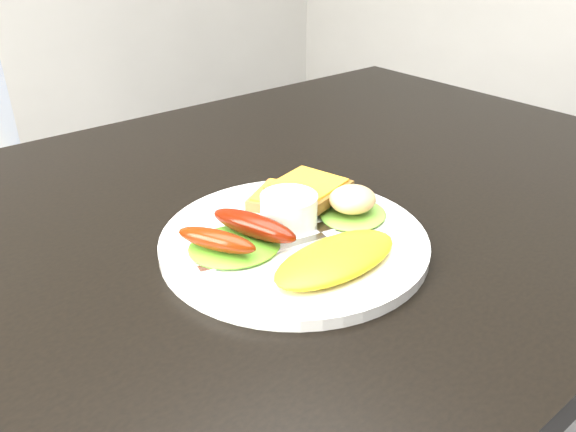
{
  "coord_description": "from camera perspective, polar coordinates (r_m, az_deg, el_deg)",
  "views": [
    {
      "loc": [
        -0.4,
        -0.5,
        1.06
      ],
      "look_at": [
        -0.07,
        -0.09,
        0.78
      ],
      "focal_mm": 35.0,
      "sensor_mm": 36.0,
      "label": 1
    }
  ],
  "objects": [
    {
      "name": "dining_table",
      "position": [
        0.72,
        -0.55,
        0.72
      ],
      "size": [
        1.2,
        0.8,
        0.04
      ],
      "primitive_type": "cube",
      "color": "black",
      "rests_on": "ground"
    },
    {
      "name": "person",
      "position": [
        1.42,
        -5.31,
        12.56
      ],
      "size": [
        0.53,
        0.39,
        1.36
      ],
      "primitive_type": "imported",
      "rotation": [
        0.0,
        0.0,
        3.27
      ],
      "color": "navy",
      "rests_on": "ground"
    },
    {
      "name": "plate",
      "position": [
        0.6,
        0.6,
        -2.53
      ],
      "size": [
        0.29,
        0.29,
        0.01
      ],
      "primitive_type": "cylinder",
      "color": "white",
      "rests_on": "dining_table"
    },
    {
      "name": "lettuce_left",
      "position": [
        0.58,
        -5.44,
        -3.03
      ],
      "size": [
        0.12,
        0.11,
        0.01
      ],
      "primitive_type": "ellipsoid",
      "rotation": [
        0.0,
        0.0,
        -0.28
      ],
      "color": "#4F931C",
      "rests_on": "plate"
    },
    {
      "name": "lettuce_right",
      "position": [
        0.64,
        6.62,
        0.19
      ],
      "size": [
        0.1,
        0.1,
        0.01
      ],
      "primitive_type": "ellipsoid",
      "rotation": [
        0.0,
        0.0,
        0.37
      ],
      "color": "#578E31",
      "rests_on": "plate"
    },
    {
      "name": "omelette",
      "position": [
        0.54,
        4.91,
        -4.3
      ],
      "size": [
        0.15,
        0.07,
        0.02
      ],
      "primitive_type": "ellipsoid",
      "rotation": [
        0.0,
        0.0,
        0.01
      ],
      "color": "yellow",
      "rests_on": "plate"
    },
    {
      "name": "sausage_a",
      "position": [
        0.56,
        -7.28,
        -2.44
      ],
      "size": [
        0.06,
        0.09,
        0.02
      ],
      "primitive_type": "ellipsoid",
      "rotation": [
        0.0,
        0.0,
        0.47
      ],
      "color": "#6C2503",
      "rests_on": "lettuce_left"
    },
    {
      "name": "sausage_b",
      "position": [
        0.58,
        -3.51,
        -0.96
      ],
      "size": [
        0.06,
        0.11,
        0.03
      ],
      "primitive_type": "ellipsoid",
      "rotation": [
        0.0,
        0.0,
        0.31
      ],
      "color": "#5F1808",
      "rests_on": "lettuce_left"
    },
    {
      "name": "ramekin",
      "position": [
        0.61,
        0.09,
        0.56
      ],
      "size": [
        0.07,
        0.07,
        0.04
      ],
      "primitive_type": "cylinder",
      "rotation": [
        0.0,
        0.0,
        -0.1
      ],
      "color": "white",
      "rests_on": "plate"
    },
    {
      "name": "toast_a",
      "position": [
        0.66,
        -0.41,
        1.77
      ],
      "size": [
        0.09,
        0.09,
        0.01
      ],
      "primitive_type": "cube",
      "rotation": [
        0.0,
        0.0,
        0.51
      ],
      "color": "brown",
      "rests_on": "plate"
    },
    {
      "name": "toast_b",
      "position": [
        0.66,
        2.15,
        2.76
      ],
      "size": [
        0.09,
        0.09,
        0.01
      ],
      "primitive_type": "cube",
      "rotation": [
        0.0,
        0.0,
        0.25
      ],
      "color": "olive",
      "rests_on": "toast_a"
    },
    {
      "name": "potato_salad",
      "position": [
        0.63,
        6.57,
        1.7
      ],
      "size": [
        0.06,
        0.06,
        0.03
      ],
      "primitive_type": "ellipsoid",
      "rotation": [
        0.0,
        0.0,
        -0.13
      ],
      "color": "beige",
      "rests_on": "lettuce_right"
    },
    {
      "name": "fork",
      "position": [
        0.57,
        -2.36,
        -3.74
      ],
      "size": [
        0.14,
        0.04,
        0.0
      ],
      "primitive_type": "cube",
      "rotation": [
        0.0,
        0.0,
        -0.2
      ],
      "color": "#ADAFB7",
      "rests_on": "plate"
    }
  ]
}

